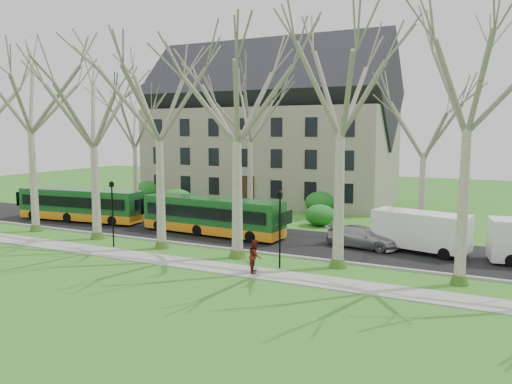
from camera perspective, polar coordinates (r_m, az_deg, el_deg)
ground at (r=31.89m, az=-6.60°, el=-6.92°), size 120.00×120.00×0.00m
sidewalk at (r=29.87m, az=-9.19°, el=-7.86°), size 70.00×2.00×0.06m
road at (r=36.51m, az=-1.95°, el=-5.04°), size 80.00×8.00×0.06m
curb at (r=33.11m, az=-5.20°, el=-6.26°), size 80.00×0.25×0.14m
building at (r=54.97m, az=1.51°, el=7.43°), size 26.50×12.20×16.00m
tree_row_verge at (r=31.22m, az=-6.48°, el=5.77°), size 49.00×7.00×14.00m
tree_row_far at (r=41.25m, az=-0.05°, el=4.71°), size 33.00×7.00×12.00m
lamp_row at (r=30.54m, az=-7.67°, el=-2.62°), size 36.22×0.22×4.30m
hedges at (r=45.89m, az=-2.16°, el=-1.33°), size 30.60×8.60×2.00m
bus_lead at (r=44.69m, az=-19.35°, el=-1.37°), size 11.31×3.40×2.78m
bus_follow at (r=36.84m, az=-5.03°, el=-2.71°), size 11.24×3.04×2.78m
sedan at (r=33.45m, az=12.07°, el=-5.06°), size 4.96×2.55×1.38m
van_a at (r=33.01m, az=18.28°, el=-4.40°), size 6.13×3.43×2.53m
pedestrian_b at (r=27.03m, az=-0.10°, el=-7.34°), size 0.94×1.05×1.78m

